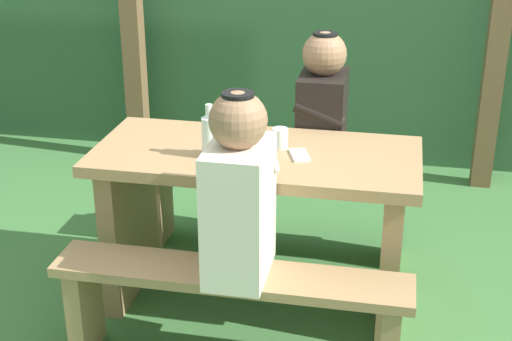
% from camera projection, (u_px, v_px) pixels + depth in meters
% --- Properties ---
extents(ground_plane, '(12.00, 12.00, 0.00)m').
position_uv_depth(ground_plane, '(256.00, 300.00, 3.46)').
color(ground_plane, '#3C6E38').
extents(pergola_post_right, '(0.12, 0.12, 2.23)m').
position_uv_depth(pergola_post_right, '(502.00, 7.00, 4.25)').
color(pergola_post_right, brown).
rests_on(pergola_post_right, ground_plane).
extents(picnic_table, '(1.40, 0.64, 0.75)m').
position_uv_depth(picnic_table, '(256.00, 202.00, 3.26)').
color(picnic_table, '#9E7A51').
rests_on(picnic_table, ground_plane).
extents(bench_near, '(1.40, 0.24, 0.45)m').
position_uv_depth(bench_near, '(231.00, 299.00, 2.88)').
color(bench_near, '#9E7A51').
rests_on(bench_near, ground_plane).
extents(bench_far, '(1.40, 0.24, 0.45)m').
position_uv_depth(bench_far, '(275.00, 194.00, 3.79)').
color(bench_far, '#9E7A51').
rests_on(bench_far, ground_plane).
extents(person_white_shirt, '(0.25, 0.35, 0.72)m').
position_uv_depth(person_white_shirt, '(239.00, 193.00, 2.70)').
color(person_white_shirt, silver).
rests_on(person_white_shirt, bench_near).
extents(person_black_coat, '(0.25, 0.35, 0.72)m').
position_uv_depth(person_black_coat, '(322.00, 112.00, 3.57)').
color(person_black_coat, black).
rests_on(person_black_coat, bench_far).
extents(drinking_glass, '(0.07, 0.07, 0.09)m').
position_uv_depth(drinking_glass, '(280.00, 138.00, 3.18)').
color(drinking_glass, silver).
rests_on(drinking_glass, picnic_table).
extents(bottle_left, '(0.06, 0.06, 0.22)m').
position_uv_depth(bottle_left, '(238.00, 137.00, 3.07)').
color(bottle_left, silver).
rests_on(bottle_left, picnic_table).
extents(bottle_right, '(0.07, 0.07, 0.23)m').
position_uv_depth(bottle_right, '(210.00, 136.00, 3.07)').
color(bottle_right, silver).
rests_on(bottle_right, picnic_table).
extents(cell_phone, '(0.11, 0.15, 0.01)m').
position_uv_depth(cell_phone, '(300.00, 155.00, 3.11)').
color(cell_phone, silver).
rests_on(cell_phone, picnic_table).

